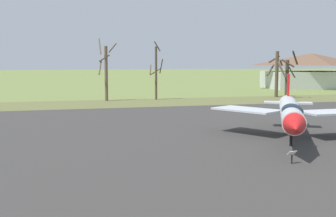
% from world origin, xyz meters
% --- Properties ---
extents(asphalt_apron, '(102.15, 55.56, 0.05)m').
position_xyz_m(asphalt_apron, '(0.00, 16.67, 0.03)').
color(asphalt_apron, '#383533').
rests_on(asphalt_apron, ground).
extents(grass_verge_strip, '(162.15, 12.00, 0.06)m').
position_xyz_m(grass_verge_strip, '(0.00, 50.45, 0.03)').
color(grass_verge_strip, brown).
rests_on(grass_verge_strip, ground).
extents(jet_fighter_front_left, '(11.59, 15.24, 5.01)m').
position_xyz_m(jet_fighter_front_left, '(14.02, 18.68, 2.27)').
color(jet_fighter_front_left, silver).
rests_on(jet_fighter_front_left, ground).
extents(info_placard_front_left, '(0.64, 0.37, 0.84)m').
position_xyz_m(info_placard_front_left, '(10.06, 11.85, 0.55)').
color(info_placard_front_left, black).
rests_on(info_placard_front_left, ground).
extents(bare_tree_left_of_center, '(2.94, 2.63, 9.71)m').
position_xyz_m(bare_tree_left_of_center, '(3.71, 54.89, 4.80)').
color(bare_tree_left_of_center, brown).
rests_on(bare_tree_left_of_center, ground).
extents(bare_tree_center, '(2.16, 2.09, 9.35)m').
position_xyz_m(bare_tree_center, '(11.74, 55.05, 4.55)').
color(bare_tree_center, brown).
rests_on(bare_tree_center, ground).
extents(bare_tree_right_of_center, '(2.92, 2.94, 7.90)m').
position_xyz_m(bare_tree_right_of_center, '(32.85, 54.53, 4.27)').
color(bare_tree_right_of_center, brown).
rests_on(bare_tree_right_of_center, ground).
extents(bare_tree_far_right, '(3.42, 3.03, 7.96)m').
position_xyz_m(bare_tree_far_right, '(33.38, 51.84, 3.87)').
color(bare_tree_far_right, '#42382D').
rests_on(bare_tree_far_right, ground).
extents(visitor_building, '(22.12, 14.44, 8.01)m').
position_xyz_m(visitor_building, '(52.87, 74.37, 4.00)').
color(visitor_building, beige).
rests_on(visitor_building, ground).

